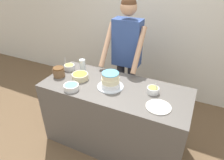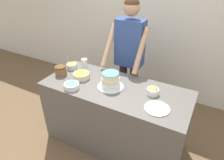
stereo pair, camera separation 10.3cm
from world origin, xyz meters
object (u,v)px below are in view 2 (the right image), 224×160
object	(u,v)px
frosting_bowl_yellow	(72,66)
frosting_bowl_blue	(72,86)
person_baker	(129,49)
drinking_glass	(85,65)
frosting_bowl_orange	(81,75)
ceramic_plate	(157,108)
stoneware_jar	(61,71)
frosting_bowl_olive	(153,91)
cake	(111,81)

from	to	relation	value
frosting_bowl_yellow	frosting_bowl_blue	bearing A→B (deg)	-51.77
person_baker	frosting_bowl_blue	distance (m)	0.98
person_baker	drinking_glass	distance (m)	0.65
person_baker	frosting_bowl_yellow	world-z (taller)	person_baker
frosting_bowl_orange	frosting_bowl_yellow	size ratio (longest dim) A/B	1.20
ceramic_plate	stoneware_jar	distance (m)	1.31
frosting_bowl_blue	frosting_bowl_yellow	size ratio (longest dim) A/B	1.02
frosting_bowl_blue	ceramic_plate	xyz separation A→B (m)	(0.98, 0.10, -0.03)
frosting_bowl_yellow	ceramic_plate	xyz separation A→B (m)	(1.29, -0.29, -0.03)
frosting_bowl_blue	drinking_glass	xyz separation A→B (m)	(-0.13, 0.45, 0.04)
frosting_bowl_orange	frosting_bowl_yellow	world-z (taller)	frosting_bowl_yellow
stoneware_jar	ceramic_plate	bearing A→B (deg)	-3.84
frosting_bowl_blue	ceramic_plate	world-z (taller)	frosting_bowl_blue
person_baker	frosting_bowl_yellow	size ratio (longest dim) A/B	10.55
frosting_bowl_orange	frosting_bowl_olive	bearing A→B (deg)	5.58
cake	drinking_glass	bearing A→B (deg)	157.67
ceramic_plate	cake	bearing A→B (deg)	167.11
frosting_bowl_olive	frosting_bowl_blue	bearing A→B (deg)	-158.91
ceramic_plate	stoneware_jar	size ratio (longest dim) A/B	1.75
frosting_bowl_orange	drinking_glass	distance (m)	0.23
cake	frosting_bowl_blue	xyz separation A→B (m)	(-0.38, -0.24, -0.05)
person_baker	stoneware_jar	world-z (taller)	person_baker
frosting_bowl_olive	drinking_glass	bearing A→B (deg)	173.16
frosting_bowl_blue	frosting_bowl_olive	world-z (taller)	frosting_bowl_olive
frosting_bowl_olive	frosting_bowl_yellow	world-z (taller)	frosting_bowl_yellow
person_baker	ceramic_plate	bearing A→B (deg)	-50.17
person_baker	frosting_bowl_orange	bearing A→B (deg)	-117.37
person_baker	frosting_bowl_blue	bearing A→B (deg)	-108.54
frosting_bowl_yellow	stoneware_jar	distance (m)	0.21
frosting_bowl_olive	ceramic_plate	world-z (taller)	frosting_bowl_olive
frosting_bowl_blue	frosting_bowl_olive	size ratio (longest dim) A/B	1.12
stoneware_jar	frosting_bowl_orange	bearing A→B (deg)	10.86
cake	frosting_bowl_yellow	world-z (taller)	cake
cake	stoneware_jar	distance (m)	0.70
cake	frosting_bowl_olive	world-z (taller)	cake
cake	frosting_bowl_blue	distance (m)	0.45
frosting_bowl_blue	frosting_bowl_yellow	distance (m)	0.50
frosting_bowl_olive	frosting_bowl_orange	bearing A→B (deg)	-174.42
cake	person_baker	bearing A→B (deg)	96.23
person_baker	drinking_glass	world-z (taller)	person_baker
frosting_bowl_yellow	drinking_glass	world-z (taller)	frosting_bowl_yellow
frosting_bowl_blue	stoneware_jar	xyz separation A→B (m)	(-0.32, 0.19, 0.03)
frosting_bowl_blue	drinking_glass	bearing A→B (deg)	106.60
person_baker	frosting_bowl_olive	world-z (taller)	person_baker
person_baker	frosting_bowl_yellow	distance (m)	0.82
ceramic_plate	frosting_bowl_orange	bearing A→B (deg)	172.10
person_baker	ceramic_plate	distance (m)	1.08
frosting_bowl_orange	frosting_bowl_olive	distance (m)	0.90
cake	frosting_bowl_olive	bearing A→B (deg)	10.83
drinking_glass	frosting_bowl_orange	bearing A→B (deg)	-65.60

